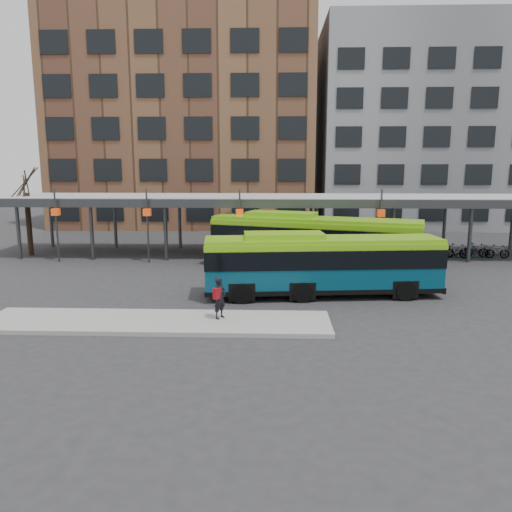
# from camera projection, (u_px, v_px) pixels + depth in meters

# --- Properties ---
(ground) EXTENTS (120.00, 120.00, 0.00)m
(ground) POSITION_uv_depth(u_px,v_px,m) (291.00, 305.00, 22.95)
(ground) COLOR #28282B
(ground) RESTS_ON ground
(boarding_island) EXTENTS (14.00, 3.00, 0.18)m
(boarding_island) POSITION_uv_depth(u_px,v_px,m) (157.00, 322.00, 20.18)
(boarding_island) COLOR gray
(boarding_island) RESTS_ON ground
(canopy) EXTENTS (40.00, 6.53, 4.80)m
(canopy) POSITION_uv_depth(u_px,v_px,m) (285.00, 200.00, 34.88)
(canopy) COLOR #999B9E
(canopy) RESTS_ON ground
(tree) EXTENTS (1.64, 1.64, 5.60)m
(tree) POSITION_uv_depth(u_px,v_px,m) (29.00, 221.00, 34.94)
(tree) COLOR black
(tree) RESTS_ON ground
(building_brick) EXTENTS (26.00, 14.00, 22.00)m
(building_brick) POSITION_uv_depth(u_px,v_px,m) (188.00, 119.00, 52.73)
(building_brick) COLOR brown
(building_brick) RESTS_ON ground
(building_grey) EXTENTS (24.00, 14.00, 20.00)m
(building_grey) POSITION_uv_depth(u_px,v_px,m) (435.00, 128.00, 51.99)
(building_grey) COLOR slate
(building_grey) RESTS_ON ground
(bus_front) EXTENTS (11.59, 3.56, 3.14)m
(bus_front) POSITION_uv_depth(u_px,v_px,m) (321.00, 263.00, 24.25)
(bus_front) COLOR #073C53
(bus_front) RESTS_ON ground
(bus_rear) EXTENTS (12.81, 6.35, 3.47)m
(bus_rear) POSITION_uv_depth(u_px,v_px,m) (314.00, 240.00, 30.28)
(bus_rear) COLOR #073C53
(bus_rear) RESTS_ON ground
(pedestrian) EXTENTS (0.69, 0.75, 1.71)m
(pedestrian) POSITION_uv_depth(u_px,v_px,m) (220.00, 298.00, 20.22)
(pedestrian) COLOR black
(pedestrian) RESTS_ON boarding_island
(bike_rack) EXTENTS (5.23, 1.31, 1.00)m
(bike_rack) POSITION_uv_depth(u_px,v_px,m) (469.00, 251.00, 34.32)
(bike_rack) COLOR slate
(bike_rack) RESTS_ON ground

